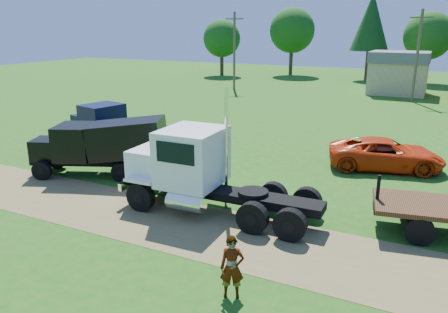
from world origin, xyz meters
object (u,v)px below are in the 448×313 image
at_px(white_semi_tractor, 194,169).
at_px(navy_truck, 109,128).
at_px(black_dump_truck, 104,144).
at_px(spectator_a, 232,267).
at_px(orange_pickup, 386,154).

relative_size(white_semi_tractor, navy_truck, 1.26).
height_order(black_dump_truck, spectator_a, black_dump_truck).
bearing_deg(navy_truck, orange_pickup, 27.19).
bearing_deg(navy_truck, white_semi_tractor, -17.21).
distance_m(white_semi_tractor, black_dump_truck, 6.51).
bearing_deg(spectator_a, white_semi_tractor, 105.65).
height_order(white_semi_tractor, spectator_a, white_semi_tractor).
bearing_deg(spectator_a, orange_pickup, 56.65).
height_order(navy_truck, orange_pickup, navy_truck).
bearing_deg(black_dump_truck, navy_truck, 104.44).
bearing_deg(navy_truck, spectator_a, -24.94).
height_order(navy_truck, spectator_a, navy_truck).
xyz_separation_m(black_dump_truck, spectator_a, (10.41, -6.69, -0.73)).
bearing_deg(spectator_a, navy_truck, 118.20).
bearing_deg(black_dump_truck, orange_pickup, 7.38).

